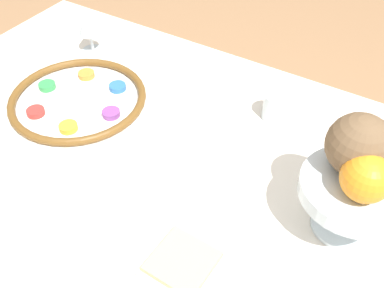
{
  "coord_description": "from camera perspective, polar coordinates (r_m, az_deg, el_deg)",
  "views": [
    {
      "loc": [
        0.38,
        -0.48,
        1.43
      ],
      "look_at": [
        0.01,
        0.12,
        0.75
      ],
      "focal_mm": 42.0,
      "sensor_mm": 36.0,
      "label": 1
    }
  ],
  "objects": [
    {
      "name": "bread_plate",
      "position": [
        0.83,
        -1.21,
        -14.92
      ],
      "size": [
        0.17,
        0.17,
        0.02
      ],
      "color": "silver",
      "rests_on": "dining_table"
    },
    {
      "name": "wine_glass",
      "position": [
        1.33,
        -13.03,
        14.76
      ],
      "size": [
        0.06,
        0.06,
        0.13
      ],
      "color": "silver",
      "rests_on": "dining_table"
    },
    {
      "name": "coconut",
      "position": [
        0.82,
        20.44,
        -0.15
      ],
      "size": [
        0.12,
        0.12,
        0.12
      ],
      "color": "brown",
      "rests_on": "fruit_stand"
    },
    {
      "name": "seder_plate",
      "position": [
        1.17,
        -14.27,
        5.48
      ],
      "size": [
        0.34,
        0.34,
        0.03
      ],
      "color": "white",
      "rests_on": "dining_table"
    },
    {
      "name": "dining_table",
      "position": [
        1.23,
        -3.39,
        -16.51
      ],
      "size": [
        1.54,
        1.06,
        0.71
      ],
      "color": "silver",
      "rests_on": "ground_plane"
    },
    {
      "name": "cup_far",
      "position": [
        1.1,
        10.63,
        4.7
      ],
      "size": [
        0.06,
        0.06,
        0.07
      ],
      "color": "silver",
      "rests_on": "dining_table"
    },
    {
      "name": "napkin_roll",
      "position": [
        0.83,
        -17.68,
        -16.1
      ],
      "size": [
        0.2,
        0.04,
        0.04
      ],
      "color": "white",
      "rests_on": "dining_table"
    },
    {
      "name": "fruit_stand",
      "position": [
        0.85,
        19.73,
        -5.92
      ],
      "size": [
        0.19,
        0.19,
        0.12
      ],
      "color": "silver",
      "rests_on": "dining_table"
    },
    {
      "name": "orange_fruit",
      "position": [
        0.79,
        21.24,
        -4.04
      ],
      "size": [
        0.09,
        0.09,
        0.09
      ],
      "color": "orange",
      "rests_on": "fruit_stand"
    }
  ]
}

